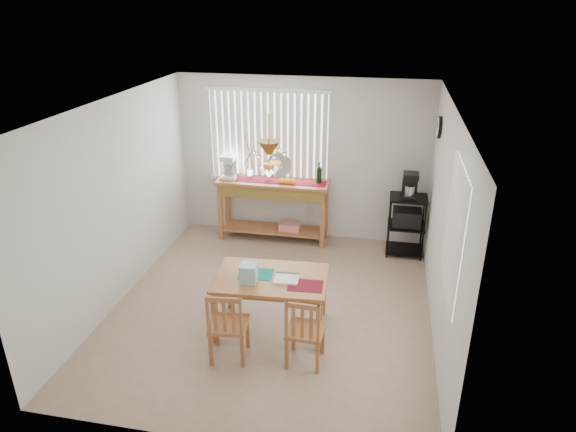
% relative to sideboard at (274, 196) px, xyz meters
% --- Properties ---
extents(ground, '(4.00, 4.50, 0.01)m').
position_rel_sideboard_xyz_m(ground, '(0.42, -1.98, -0.76)').
color(ground, tan).
extents(room_shell, '(4.20, 4.70, 2.70)m').
position_rel_sideboard_xyz_m(room_shell, '(0.42, -1.96, 0.94)').
color(room_shell, silver).
rests_on(room_shell, ground).
extents(sideboard, '(1.78, 0.50, 1.00)m').
position_rel_sideboard_xyz_m(sideboard, '(0.00, 0.00, 0.00)').
color(sideboard, '#AB683A').
rests_on(sideboard, ground).
extents(sideboard_items, '(1.69, 0.43, 0.77)m').
position_rel_sideboard_xyz_m(sideboard_items, '(-0.29, 0.02, 0.41)').
color(sideboard_items, maroon).
rests_on(sideboard_items, sideboard).
extents(wire_cart, '(0.55, 0.44, 0.94)m').
position_rel_sideboard_xyz_m(wire_cart, '(2.10, -0.13, -0.19)').
color(wire_cart, black).
rests_on(wire_cart, ground).
extents(cart_items, '(0.22, 0.27, 0.39)m').
position_rel_sideboard_xyz_m(cart_items, '(2.10, -0.12, 0.37)').
color(cart_items, black).
rests_on(cart_items, wire_cart).
extents(dining_table, '(1.35, 0.91, 0.70)m').
position_rel_sideboard_xyz_m(dining_table, '(0.51, -2.42, -0.13)').
color(dining_table, '#AB683A').
rests_on(dining_table, ground).
extents(table_items, '(1.02, 0.45, 0.22)m').
position_rel_sideboard_xyz_m(table_items, '(0.39, -2.54, 0.03)').
color(table_items, '#167F76').
rests_on(table_items, dining_table).
extents(chair_left, '(0.44, 0.44, 0.88)m').
position_rel_sideboard_xyz_m(chair_left, '(0.18, -3.08, -0.32)').
color(chair_left, '#AB683A').
rests_on(chair_left, ground).
extents(chair_right, '(0.41, 0.41, 0.85)m').
position_rel_sideboard_xyz_m(chair_right, '(1.01, -3.00, -0.34)').
color(chair_right, '#AB683A').
rests_on(chair_right, ground).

